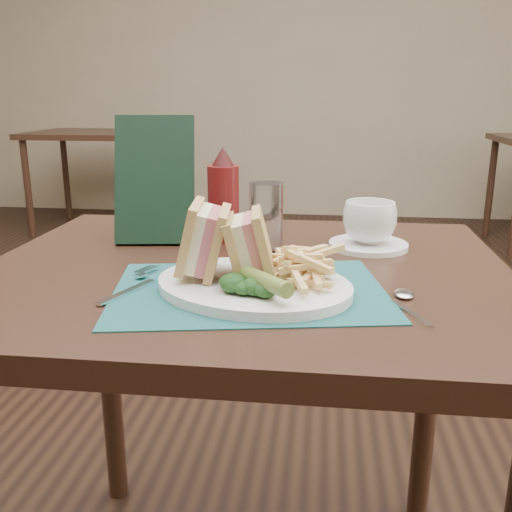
# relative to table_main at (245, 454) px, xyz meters

# --- Properties ---
(floor) EXTENTS (7.00, 7.00, 0.00)m
(floor) POSITION_rel_table_main_xyz_m (0.00, 0.50, -0.38)
(floor) COLOR black
(floor) RESTS_ON ground
(wall_back) EXTENTS (6.00, 0.00, 6.00)m
(wall_back) POSITION_rel_table_main_xyz_m (0.00, 4.00, -0.38)
(wall_back) COLOR tan
(wall_back) RESTS_ON ground
(table_main) EXTENTS (0.90, 0.75, 0.75)m
(table_main) POSITION_rel_table_main_xyz_m (0.00, 0.00, 0.00)
(table_main) COLOR black
(table_main) RESTS_ON ground
(table_bg_left) EXTENTS (0.90, 0.75, 0.75)m
(table_bg_left) POSITION_rel_table_main_xyz_m (-1.63, 3.27, 0.00)
(table_bg_left) COLOR black
(table_bg_left) RESTS_ON ground
(placemat) EXTENTS (0.45, 0.36, 0.00)m
(placemat) POSITION_rel_table_main_xyz_m (0.03, -0.13, 0.38)
(placemat) COLOR #174A4A
(placemat) RESTS_ON table_main
(plate) EXTENTS (0.36, 0.33, 0.01)m
(plate) POSITION_rel_table_main_xyz_m (0.03, -0.13, 0.38)
(plate) COLOR white
(plate) RESTS_ON placemat
(sandwich_half_a) EXTENTS (0.09, 0.12, 0.11)m
(sandwich_half_a) POSITION_rel_table_main_xyz_m (-0.07, -0.11, 0.45)
(sandwich_half_a) COLOR tan
(sandwich_half_a) RESTS_ON plate
(sandwich_half_b) EXTENTS (0.09, 0.11, 0.10)m
(sandwich_half_b) POSITION_rel_table_main_xyz_m (0.00, -0.11, 0.44)
(sandwich_half_b) COLOR tan
(sandwich_half_b) RESTS_ON plate
(kale_garnish) EXTENTS (0.11, 0.08, 0.03)m
(kale_garnish) POSITION_rel_table_main_xyz_m (0.03, -0.18, 0.41)
(kale_garnish) COLOR #133312
(kale_garnish) RESTS_ON plate
(pickle_spear) EXTENTS (0.10, 0.11, 0.03)m
(pickle_spear) POSITION_rel_table_main_xyz_m (0.05, -0.19, 0.41)
(pickle_spear) COLOR #526827
(pickle_spear) RESTS_ON plate
(fries_pile) EXTENTS (0.18, 0.20, 0.05)m
(fries_pile) POSITION_rel_table_main_xyz_m (0.11, -0.11, 0.42)
(fries_pile) COLOR #E3BA71
(fries_pile) RESTS_ON plate
(fork) EXTENTS (0.09, 0.17, 0.01)m
(fork) POSITION_rel_table_main_xyz_m (-0.15, -0.13, 0.38)
(fork) COLOR silver
(fork) RESTS_ON placemat
(spoon) EXTENTS (0.09, 0.15, 0.01)m
(spoon) POSITION_rel_table_main_xyz_m (0.25, -0.17, 0.38)
(spoon) COLOR silver
(spoon) RESTS_ON table_main
(saucer) EXTENTS (0.20, 0.20, 0.01)m
(saucer) POSITION_rel_table_main_xyz_m (0.22, 0.15, 0.38)
(saucer) COLOR white
(saucer) RESTS_ON table_main
(coffee_cup) EXTENTS (0.14, 0.14, 0.08)m
(coffee_cup) POSITION_rel_table_main_xyz_m (0.22, 0.15, 0.42)
(coffee_cup) COLOR white
(coffee_cup) RESTS_ON saucer
(drinking_glass) EXTENTS (0.06, 0.06, 0.13)m
(drinking_glass) POSITION_rel_table_main_xyz_m (0.03, 0.09, 0.44)
(drinking_glass) COLOR white
(drinking_glass) RESTS_ON table_main
(ketchup_bottle) EXTENTS (0.08, 0.08, 0.19)m
(ketchup_bottle) POSITION_rel_table_main_xyz_m (-0.06, 0.17, 0.47)
(ketchup_bottle) COLOR #590F10
(ketchup_bottle) RESTS_ON table_main
(check_presenter) EXTENTS (0.16, 0.11, 0.24)m
(check_presenter) POSITION_rel_table_main_xyz_m (-0.20, 0.15, 0.50)
(check_presenter) COLOR black
(check_presenter) RESTS_ON table_main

